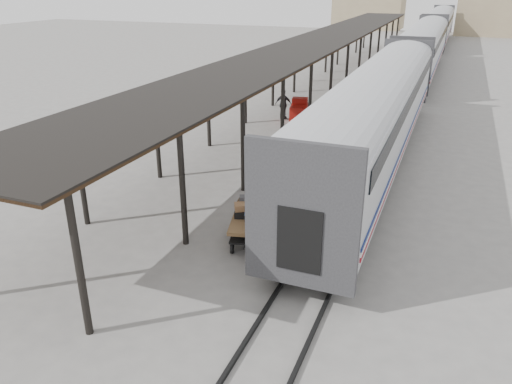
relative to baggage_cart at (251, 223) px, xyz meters
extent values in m
plane|color=slate|center=(-0.61, 0.96, -0.65)|extent=(160.00, 160.00, 0.00)
cube|color=silver|center=(2.59, 8.96, 1.95)|extent=(3.00, 24.00, 2.90)
cube|color=#28282B|center=(2.59, -2.94, 1.95)|extent=(3.04, 0.22, 3.50)
cube|color=black|center=(1.07, 8.96, 2.85)|extent=(0.04, 22.08, 0.65)
cube|color=black|center=(2.59, 8.96, 0.25)|extent=(2.55, 23.04, 0.50)
cube|color=silver|center=(2.59, 34.96, 1.95)|extent=(3.00, 24.00, 2.90)
cube|color=#28282B|center=(2.59, 23.06, 1.95)|extent=(3.04, 0.22, 3.50)
cube|color=black|center=(1.07, 34.96, 2.85)|extent=(0.04, 22.08, 0.65)
cube|color=black|center=(2.59, 34.96, 0.25)|extent=(2.55, 23.04, 0.50)
cube|color=silver|center=(2.59, 60.96, 1.95)|extent=(3.00, 24.00, 2.90)
cube|color=#28282B|center=(2.59, 49.06, 1.95)|extent=(3.04, 0.22, 3.50)
cube|color=black|center=(1.07, 60.96, 2.85)|extent=(0.04, 22.08, 0.65)
cube|color=black|center=(2.59, 60.96, 0.25)|extent=(2.55, 23.04, 0.50)
cube|color=black|center=(1.34, 0.46, 1.50)|extent=(0.50, 1.70, 2.00)
imported|color=silver|center=(1.34, 0.46, 1.36)|extent=(0.72, 0.89, 1.72)
cube|color=olive|center=(0.94, 0.31, 0.75)|extent=(0.57, 0.25, 0.42)
cube|color=#422B19|center=(-4.01, 24.96, 3.35)|extent=(4.60, 64.00, 0.18)
cube|color=black|center=(-4.01, 24.96, 3.47)|extent=(4.90, 64.30, 0.06)
cylinder|color=black|center=(-6.06, 24.96, 1.35)|extent=(0.20, 0.20, 4.00)
cylinder|color=black|center=(-6.06, 55.96, 1.35)|extent=(0.20, 0.20, 4.00)
cylinder|color=black|center=(-1.96, -6.04, 1.35)|extent=(0.20, 0.20, 4.00)
cylinder|color=black|center=(-1.96, 24.96, 1.35)|extent=(0.20, 0.20, 4.00)
cylinder|color=black|center=(-1.96, 55.96, 1.35)|extent=(0.20, 0.20, 4.00)
cube|color=black|center=(1.87, 34.96, -0.59)|extent=(0.10, 150.00, 0.12)
cube|color=black|center=(3.31, 34.96, -0.59)|extent=(0.10, 150.00, 0.12)
cube|color=tan|center=(-10.61, 82.96, 2.35)|extent=(12.00, 8.00, 6.00)
cube|color=brown|center=(0.00, 0.00, 0.15)|extent=(1.82, 2.64, 0.12)
cube|color=black|center=(0.00, 0.00, -0.20)|extent=(1.70, 2.52, 0.06)
cylinder|color=black|center=(-0.24, -1.05, -0.45)|extent=(0.18, 0.41, 0.40)
cylinder|color=black|center=(0.73, -0.79, -0.45)|extent=(0.18, 0.41, 0.40)
cylinder|color=black|center=(-0.73, 0.79, -0.45)|extent=(0.18, 0.41, 0.40)
cylinder|color=black|center=(0.24, 1.05, -0.45)|extent=(0.18, 0.41, 0.40)
cube|color=#3C3C3E|center=(-0.39, 0.47, 0.32)|extent=(0.69, 0.54, 0.21)
cube|color=olive|center=(0.15, 0.75, 0.30)|extent=(0.51, 0.36, 0.18)
cube|color=black|center=(-0.26, -0.06, 0.32)|extent=(0.66, 0.55, 0.23)
cube|color=#404529|center=(0.18, 0.14, 0.30)|extent=(0.57, 0.50, 0.17)
cube|color=#48331C|center=(-0.31, 0.41, 0.54)|extent=(0.67, 0.53, 0.22)
cube|color=olive|center=(-0.29, 0.00, 0.56)|extent=(0.68, 0.62, 0.22)
cube|color=#3C3C3E|center=(-0.32, 0.36, 0.71)|extent=(0.55, 0.47, 0.16)
cube|color=black|center=(0.14, 0.16, 0.47)|extent=(0.45, 0.33, 0.16)
cube|color=maroon|center=(-3.00, 15.26, -0.04)|extent=(1.28, 1.81, 1.00)
cube|color=maroon|center=(-3.08, 15.69, 0.62)|extent=(1.05, 0.83, 0.39)
cylinder|color=black|center=(-3.32, 14.58, -0.45)|extent=(0.20, 0.42, 0.40)
cylinder|color=black|center=(-2.45, 14.74, -0.45)|extent=(0.20, 0.42, 0.40)
cylinder|color=black|center=(-3.55, 15.77, -0.45)|extent=(0.20, 0.42, 0.40)
cylinder|color=black|center=(-2.68, 15.94, -0.45)|extent=(0.20, 0.42, 0.40)
imported|color=navy|center=(0.25, -0.65, 0.99)|extent=(0.42, 0.60, 1.56)
imported|color=black|center=(-4.20, 15.83, 0.28)|extent=(1.11, 0.49, 1.86)
camera|label=1|loc=(5.72, -13.98, 7.58)|focal=35.00mm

